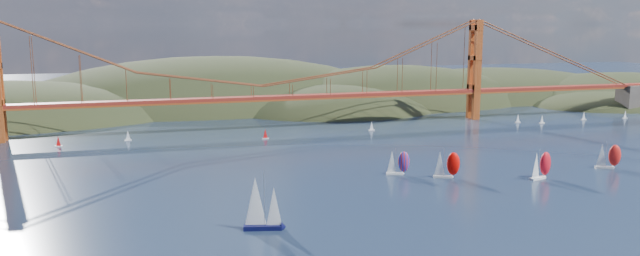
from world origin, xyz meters
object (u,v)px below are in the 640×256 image
object	(u,v)px
sloop_navy	(261,204)
racer_2	(608,156)
racer_0	(446,164)
racer_rwb	(397,162)
racer_1	(541,165)

from	to	relation	value
sloop_navy	racer_2	xyz separation A→B (m)	(136.11, 31.36, -2.05)
racer_0	sloop_navy	bearing A→B (deg)	-130.98
sloop_navy	racer_rwb	bearing A→B (deg)	50.99
sloop_navy	racer_0	distance (m)	80.60
racer_0	racer_2	bearing A→B (deg)	18.81
racer_rwb	racer_2	bearing A→B (deg)	6.71
racer_1	sloop_navy	bearing A→B (deg)	178.87
racer_0	racer_1	xyz separation A→B (m)	(30.15, -10.90, 0.10)
sloop_navy	racer_2	bearing A→B (deg)	26.22
racer_1	racer_rwb	distance (m)	48.67
racer_1	racer_rwb	xyz separation A→B (m)	(-44.30, 20.14, -0.49)
racer_1	racer_rwb	bearing A→B (deg)	140.80
racer_0	racer_rwb	size ratio (longest dim) A/B	1.09
racer_1	racer_rwb	world-z (taller)	racer_1
sloop_navy	racer_0	size ratio (longest dim) A/B	1.51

